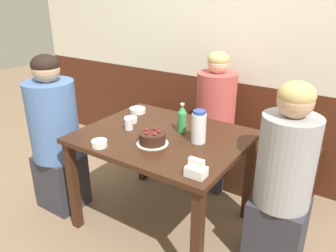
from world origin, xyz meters
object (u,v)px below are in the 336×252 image
at_px(bowl_soup_white, 138,110).
at_px(person_grey_tee, 55,136).
at_px(bowl_rice_small, 99,144).
at_px(glass_water_tall, 129,124).
at_px(soju_bottle, 182,118).
at_px(bench_seat, 212,153).
at_px(birthday_cake, 152,138).
at_px(person_pale_blue_shirt, 283,182).
at_px(napkin_holder, 196,170).
at_px(water_pitcher, 199,127).
at_px(bowl_side_dish, 131,120).
at_px(person_teal_shirt, 215,125).

xyz_separation_m(bowl_soup_white, person_grey_tee, (-0.40, -0.52, -0.14)).
relative_size(bowl_rice_small, glass_water_tall, 1.25).
xyz_separation_m(soju_bottle, person_grey_tee, (-0.90, -0.39, -0.22)).
distance_m(bench_seat, person_grey_tee, 1.43).
xyz_separation_m(birthday_cake, person_pale_blue_shirt, (0.79, 0.25, -0.18)).
xyz_separation_m(napkin_holder, glass_water_tall, (-0.72, 0.30, 0.00)).
relative_size(water_pitcher, soju_bottle, 1.05).
xyz_separation_m(bench_seat, bowl_rice_small, (-0.23, -1.21, 0.52)).
relative_size(bench_seat, water_pitcher, 8.30).
height_order(bench_seat, bowl_side_dish, bowl_side_dish).
relative_size(soju_bottle, person_teal_shirt, 0.17).
xyz_separation_m(birthday_cake, water_pitcher, (0.24, 0.19, 0.07)).
distance_m(napkin_holder, person_pale_blue_shirt, 0.60).
xyz_separation_m(person_teal_shirt, person_grey_tee, (-0.88, -0.99, 0.04)).
xyz_separation_m(glass_water_tall, person_teal_shirt, (0.32, 0.77, -0.20)).
distance_m(bench_seat, bowl_rice_small, 1.34).
height_order(soju_bottle, napkin_holder, soju_bottle).
height_order(birthday_cake, person_pale_blue_shirt, person_pale_blue_shirt).
distance_m(napkin_holder, bowl_rice_small, 0.69).
xyz_separation_m(person_teal_shirt, person_pale_blue_shirt, (0.76, -0.62, 0.01)).
xyz_separation_m(person_pale_blue_shirt, person_grey_tee, (-1.64, -0.36, 0.03)).
bearing_deg(person_teal_shirt, birthday_cake, -2.05).
height_order(glass_water_tall, person_pale_blue_shirt, person_pale_blue_shirt).
bearing_deg(bowl_side_dish, bowl_soup_white, 114.32).
distance_m(bench_seat, soju_bottle, 0.94).
relative_size(birthday_cake, bowl_soup_white, 1.60).
distance_m(water_pitcher, bowl_rice_small, 0.65).
distance_m(birthday_cake, person_pale_blue_shirt, 0.85).
relative_size(soju_bottle, bowl_rice_small, 2.07).
distance_m(bowl_rice_small, person_teal_shirt, 1.15).
height_order(birthday_cake, bowl_side_dish, birthday_cake).
bearing_deg(napkin_holder, person_teal_shirt, 110.63).
xyz_separation_m(bench_seat, person_teal_shirt, (0.06, -0.12, 0.34)).
distance_m(bowl_rice_small, person_grey_tee, 0.62).
relative_size(water_pitcher, person_teal_shirt, 0.18).
bearing_deg(birthday_cake, bowl_soup_white, 137.68).
bearing_deg(bowl_rice_small, bowl_side_dish, 103.46).
xyz_separation_m(bench_seat, person_pale_blue_shirt, (0.82, -0.74, 0.36)).
distance_m(glass_water_tall, person_grey_tee, 0.62).
bearing_deg(bowl_soup_white, napkin_holder, -34.41).
distance_m(bowl_soup_white, person_grey_tee, 0.67).
bearing_deg(water_pitcher, birthday_cake, -141.01).
bearing_deg(bowl_rice_small, person_teal_shirt, 75.19).
bearing_deg(bowl_soup_white, water_pitcher, -17.75).
bearing_deg(glass_water_tall, napkin_holder, -22.37).
bearing_deg(bowl_side_dish, water_pitcher, -2.66).
height_order(bench_seat, bowl_rice_small, bowl_rice_small).
distance_m(napkin_holder, bowl_side_dish, 0.90).
xyz_separation_m(bowl_side_dish, person_teal_shirt, (0.40, 0.65, -0.18)).
distance_m(soju_bottle, bowl_rice_small, 0.60).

